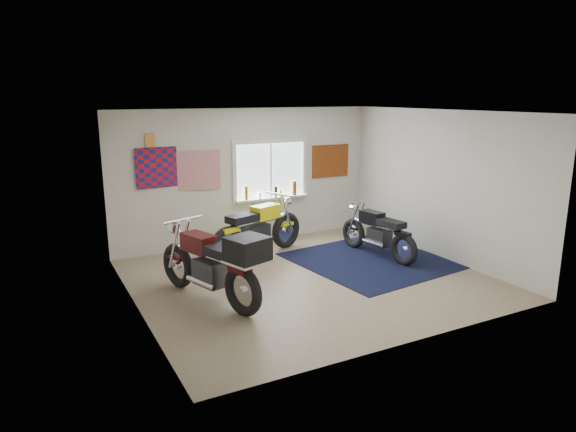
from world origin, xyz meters
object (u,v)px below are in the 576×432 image
maroon_tourer (215,264)px  black_chrome_bike (378,234)px  navy_rug (371,260)px  yellow_triumph (258,231)px

maroon_tourer → black_chrome_bike: bearing=-96.5°
navy_rug → yellow_triumph: bearing=145.1°
navy_rug → black_chrome_bike: bearing=31.9°
maroon_tourer → navy_rug: bearing=-98.4°
navy_rug → yellow_triumph: 2.15m
yellow_triumph → maroon_tourer: maroon_tourer is taller
black_chrome_bike → maroon_tourer: (-3.44, -0.72, 0.17)m
black_chrome_bike → maroon_tourer: 3.52m
navy_rug → black_chrome_bike: (0.27, 0.17, 0.42)m
yellow_triumph → black_chrome_bike: size_ratio=1.13×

